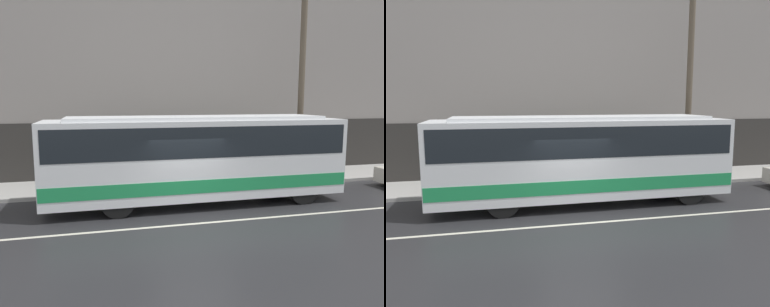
# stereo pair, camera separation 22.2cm
# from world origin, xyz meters

# --- Properties ---
(ground_plane) EXTENTS (60.00, 60.00, 0.00)m
(ground_plane) POSITION_xyz_m (0.00, 0.00, 0.00)
(ground_plane) COLOR #262628
(sidewalk) EXTENTS (60.00, 3.13, 0.14)m
(sidewalk) POSITION_xyz_m (0.00, 5.56, 0.07)
(sidewalk) COLOR #A09E99
(sidewalk) RESTS_ON ground_plane
(building_facade) EXTENTS (60.00, 0.35, 10.96)m
(building_facade) POSITION_xyz_m (0.00, 7.27, 5.28)
(building_facade) COLOR gray
(building_facade) RESTS_ON ground_plane
(lane_stripe) EXTENTS (54.00, 0.14, 0.01)m
(lane_stripe) POSITION_xyz_m (0.00, 0.00, 0.00)
(lane_stripe) COLOR beige
(lane_stripe) RESTS_ON ground_plane
(transit_bus) EXTENTS (10.65, 2.52, 3.18)m
(transit_bus) POSITION_xyz_m (0.67, 2.29, 1.79)
(transit_bus) COLOR white
(transit_bus) RESTS_ON ground_plane
(utility_pole_near) EXTENTS (0.27, 0.27, 8.74)m
(utility_pole_near) POSITION_xyz_m (6.25, 4.76, 4.51)
(utility_pole_near) COLOR brown
(utility_pole_near) RESTS_ON sidewalk
(pedestrian_waiting) EXTENTS (0.36, 0.36, 1.67)m
(pedestrian_waiting) POSITION_xyz_m (-1.71, 5.78, 0.92)
(pedestrian_waiting) COLOR #333338
(pedestrian_waiting) RESTS_ON sidewalk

